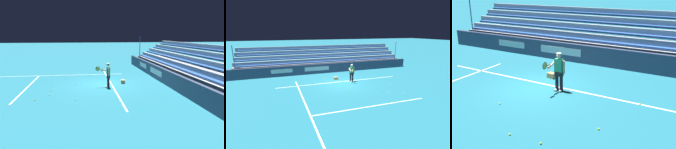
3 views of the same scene
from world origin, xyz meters
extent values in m
plane|color=#1E6B7F|center=(0.00, 0.00, 0.00)|extent=(160.00, 160.00, 0.00)
cube|color=white|center=(0.00, -0.50, 0.00)|extent=(12.00, 0.10, 0.01)
cube|color=white|center=(4.11, 4.00, 0.00)|extent=(0.10, 12.00, 0.01)
cube|color=white|center=(0.00, 5.50, 0.00)|extent=(8.22, 0.10, 0.01)
cube|color=#384260|center=(0.00, -4.52, 0.55)|extent=(21.22, 0.24, 1.10)
cube|color=silver|center=(1.42, -4.40, 0.61)|extent=(2.80, 0.01, 0.44)
cube|color=silver|center=(5.25, -4.40, 0.61)|extent=(2.20, 0.01, 0.40)
cube|color=#9EA3A8|center=(0.00, -6.72, 0.55)|extent=(20.16, 3.20, 1.10)
cube|color=#2D5BAD|center=(0.00, -5.52, 1.18)|extent=(19.75, 0.40, 0.12)
cube|color=#9EA3A8|center=(0.00, -5.80, 1.33)|extent=(20.16, 0.24, 0.45)
cube|color=#2D5BAD|center=(0.00, -6.32, 1.63)|extent=(19.75, 0.40, 0.12)
cube|color=#9EA3A8|center=(0.00, -6.60, 1.77)|extent=(20.16, 0.24, 0.45)
cube|color=#2D5BAD|center=(0.00, -7.12, 2.08)|extent=(19.75, 0.40, 0.12)
cube|color=#9EA3A8|center=(0.00, -7.40, 2.23)|extent=(20.16, 0.24, 0.45)
cube|color=#2D5BAD|center=(0.00, -7.92, 2.53)|extent=(19.75, 0.40, 0.12)
cube|color=#9EA3A8|center=(0.00, -8.20, 2.67)|extent=(20.16, 0.24, 0.45)
cylinder|color=#4C70B2|center=(-9.78, -5.22, 1.70)|extent=(0.08, 0.08, 3.40)
cylinder|color=#4C70B2|center=(9.78, -5.22, 1.70)|extent=(0.08, 0.08, 3.40)
cylinder|color=black|center=(-1.10, -0.15, 0.44)|extent=(0.15, 0.15, 0.88)
cylinder|color=black|center=(-0.88, -0.15, 0.44)|extent=(0.15, 0.15, 0.88)
cube|color=white|center=(-1.10, -0.09, 0.04)|extent=(0.11, 0.28, 0.09)
cube|color=white|center=(-0.88, -0.09, 0.04)|extent=(0.11, 0.28, 0.09)
cube|color=black|center=(-0.99, -0.15, 0.80)|extent=(0.34, 0.22, 0.20)
cube|color=#239366|center=(-0.99, -0.15, 1.17)|extent=(0.36, 0.21, 0.58)
sphere|color=tan|center=(-0.99, -0.14, 1.60)|extent=(0.21, 0.21, 0.21)
cylinder|color=white|center=(-0.99, -0.14, 1.69)|extent=(0.20, 0.20, 0.05)
cylinder|color=tan|center=(-1.24, -0.15, 1.13)|extent=(0.09, 0.09, 0.56)
cylinder|color=tan|center=(-0.75, 0.05, 1.22)|extent=(0.09, 0.58, 0.24)
cylinder|color=black|center=(-0.75, 0.29, 1.27)|extent=(0.03, 0.30, 0.03)
torus|color=black|center=(-0.75, 0.57, 1.31)|extent=(0.03, 0.31, 0.31)
cylinder|color=#D6D14C|center=(-0.75, 0.57, 1.31)|extent=(0.01, 0.27, 0.27)
cube|color=#A87F51|center=(0.18, -1.42, 0.13)|extent=(0.43, 0.35, 0.26)
sphere|color=#CCE533|center=(-3.46, 4.35, 0.03)|extent=(0.07, 0.07, 0.07)
sphere|color=#CCE533|center=(-2.59, 3.64, 0.03)|extent=(0.07, 0.07, 0.07)
sphere|color=#CCE533|center=(-4.46, -0.49, 0.03)|extent=(0.07, 0.07, 0.07)
sphere|color=#CCE533|center=(-3.77, 2.06, 0.03)|extent=(0.07, 0.07, 0.07)
sphere|color=#CCE533|center=(2.80, 3.04, 0.03)|extent=(0.07, 0.07, 0.07)
sphere|color=#CCE533|center=(-1.47, 3.71, 0.03)|extent=(0.07, 0.07, 0.07)
sphere|color=#CCE533|center=(0.34, 2.18, 0.03)|extent=(0.07, 0.07, 0.07)
camera|label=1|loc=(-15.80, 1.57, 3.70)|focal=35.00mm
camera|label=2|loc=(5.71, 14.72, 4.82)|focal=28.00mm
camera|label=3|loc=(-6.42, 9.05, 4.46)|focal=42.00mm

